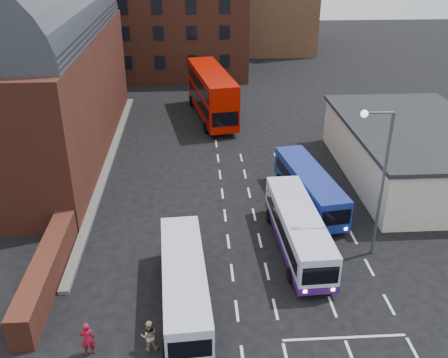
{
  "coord_description": "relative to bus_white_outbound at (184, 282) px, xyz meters",
  "views": [
    {
      "loc": [
        -1.88,
        -20.63,
        17.55
      ],
      "look_at": [
        0.0,
        10.0,
        2.2
      ],
      "focal_mm": 40.0,
      "sensor_mm": 36.0,
      "label": 1
    }
  ],
  "objects": [
    {
      "name": "bus_white_inbound",
      "position": [
        6.79,
        4.7,
        0.04
      ],
      "size": [
        2.74,
        9.72,
        2.63
      ],
      "rotation": [
        0.0,
        0.0,
        3.18
      ],
      "color": "silver",
      "rests_on": "ground"
    },
    {
      "name": "railway_station",
      "position": [
        -12.84,
        21.21,
        6.12
      ],
      "size": [
        12.0,
        28.0,
        16.0
      ],
      "color": "#602B1E",
      "rests_on": "ground"
    },
    {
      "name": "pedestrian_beige",
      "position": [
        -1.61,
        -2.92,
        -0.71
      ],
      "size": [
        0.83,
        0.67,
        1.62
      ],
      "primitive_type": "imported",
      "rotation": [
        0.0,
        0.0,
        3.21
      ],
      "color": "tan",
      "rests_on": "ground"
    },
    {
      "name": "castle_keep",
      "position": [
        8.66,
        66.21,
        4.49
      ],
      "size": [
        22.0,
        22.0,
        12.0
      ],
      "primitive_type": "cube",
      "color": "brown",
      "rests_on": "ground"
    },
    {
      "name": "forecourt_wall",
      "position": [
        -7.54,
        2.21,
        -0.61
      ],
      "size": [
        1.2,
        10.0,
        1.8
      ],
      "primitive_type": "cube",
      "color": "#602B1E",
      "rests_on": "ground"
    },
    {
      "name": "cream_building",
      "position": [
        17.66,
        14.21,
        0.64
      ],
      "size": [
        10.4,
        16.4,
        4.25
      ],
      "color": "beige",
      "rests_on": "ground"
    },
    {
      "name": "bus_blue",
      "position": [
        8.66,
        10.25,
        -0.0
      ],
      "size": [
        3.48,
        9.61,
        2.56
      ],
      "rotation": [
        0.0,
        0.0,
        3.29
      ],
      "color": "navy",
      "rests_on": "ground"
    },
    {
      "name": "bus_white_outbound",
      "position": [
        0.0,
        0.0,
        0.0
      ],
      "size": [
        2.83,
        9.52,
        2.57
      ],
      "rotation": [
        0.0,
        0.0,
        0.06
      ],
      "color": "silver",
      "rests_on": "ground"
    },
    {
      "name": "street_lamp",
      "position": [
        10.94,
        4.04,
        3.97
      ],
      "size": [
        1.86,
        0.4,
        9.09
      ],
      "rotation": [
        0.0,
        0.0,
        -0.03
      ],
      "color": "#56585D",
      "rests_on": "ground"
    },
    {
      "name": "bus_red_double",
      "position": [
        2.54,
        28.87,
        1.12
      ],
      "size": [
        4.79,
        12.7,
        4.96
      ],
      "rotation": [
        0.0,
        0.0,
        3.3
      ],
      "color": "#AD0D00",
      "rests_on": "ground"
    },
    {
      "name": "pedestrian_red",
      "position": [
        -4.39,
        -3.03,
        -0.62
      ],
      "size": [
        0.73,
        0.56,
        1.79
      ],
      "primitive_type": "imported",
      "rotation": [
        0.0,
        0.0,
        3.36
      ],
      "color": "maroon",
      "rests_on": "ground"
    },
    {
      "name": "ground",
      "position": [
        2.66,
        0.21,
        -1.51
      ],
      "size": [
        180.0,
        180.0,
        0.0
      ],
      "primitive_type": "plane",
      "color": "black"
    },
    {
      "name": "brick_terrace",
      "position": [
        -3.34,
        46.21,
        3.99
      ],
      "size": [
        22.0,
        10.0,
        11.0
      ],
      "primitive_type": "cube",
      "color": "brown",
      "rests_on": "ground"
    }
  ]
}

